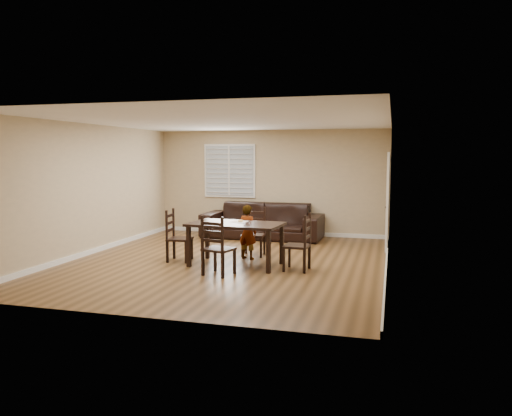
# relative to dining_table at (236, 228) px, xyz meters

# --- Properties ---
(ground) EXTENTS (7.00, 7.00, 0.00)m
(ground) POSITION_rel_dining_table_xyz_m (-0.26, 0.30, -0.71)
(ground) COLOR brown
(ground) RESTS_ON ground
(room) EXTENTS (6.04, 7.04, 2.72)m
(room) POSITION_rel_dining_table_xyz_m (-0.23, 0.48, 1.09)
(room) COLOR tan
(room) RESTS_ON ground
(dining_table) EXTENTS (1.78, 1.09, 0.80)m
(dining_table) POSITION_rel_dining_table_xyz_m (0.00, 0.00, 0.00)
(dining_table) COLOR black
(dining_table) RESTS_ON ground
(chair_near) EXTENTS (0.47, 0.44, 0.99)m
(chair_near) POSITION_rel_dining_table_xyz_m (0.07, 1.08, -0.27)
(chair_near) COLOR black
(chair_near) RESTS_ON ground
(chair_far) EXTENTS (0.56, 0.53, 1.04)m
(chair_far) POSITION_rel_dining_table_xyz_m (-0.09, -0.90, -0.24)
(chair_far) COLOR black
(chair_far) RESTS_ON ground
(chair_left) EXTENTS (0.47, 0.50, 1.01)m
(chair_left) POSITION_rel_dining_table_xyz_m (-1.29, 0.08, -0.26)
(chair_left) COLOR black
(chair_left) RESTS_ON ground
(chair_right) EXTENTS (0.45, 0.48, 1.02)m
(chair_right) POSITION_rel_dining_table_xyz_m (1.30, -0.10, -0.25)
(chair_right) COLOR black
(chair_right) RESTS_ON ground
(child) EXTENTS (0.46, 0.37, 1.08)m
(child) POSITION_rel_dining_table_xyz_m (0.05, 0.62, -0.17)
(child) COLOR gray
(child) RESTS_ON ground
(napkin) EXTENTS (0.32, 0.32, 0.00)m
(napkin) POSITION_rel_dining_table_xyz_m (0.01, 0.19, 0.09)
(napkin) COLOR beige
(napkin) RESTS_ON dining_table
(donut) EXTENTS (0.10, 0.10, 0.04)m
(donut) POSITION_rel_dining_table_xyz_m (0.04, 0.19, 0.11)
(donut) COLOR gold
(donut) RESTS_ON napkin
(sofa) EXTENTS (2.99, 1.24, 0.87)m
(sofa) POSITION_rel_dining_table_xyz_m (-0.32, 3.17, -0.28)
(sofa) COLOR black
(sofa) RESTS_ON ground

